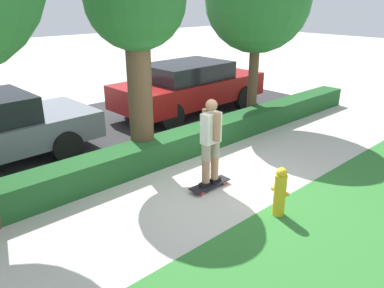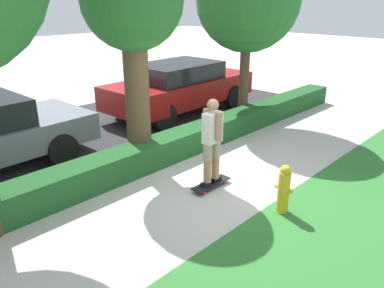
% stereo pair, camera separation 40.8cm
% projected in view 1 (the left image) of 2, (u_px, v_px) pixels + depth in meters
% --- Properties ---
extents(ground_plane, '(60.00, 60.00, 0.00)m').
position_uv_depth(ground_plane, '(215.00, 189.00, 6.65)').
color(ground_plane, '#BCB7AD').
extents(street_asphalt, '(13.91, 5.00, 0.01)m').
position_uv_depth(street_asphalt, '(97.00, 131.00, 9.54)').
color(street_asphalt, '#2D2D30').
rests_on(street_asphalt, ground_plane).
extents(hedge_row, '(13.91, 0.60, 0.52)m').
position_uv_depth(hedge_row, '(160.00, 151.00, 7.66)').
color(hedge_row, '#1E5123').
rests_on(hedge_row, ground_plane).
extents(skateboard, '(0.82, 0.24, 0.09)m').
position_uv_depth(skateboard, '(210.00, 184.00, 6.67)').
color(skateboard, black).
rests_on(skateboard, ground_plane).
extents(skater_person, '(0.48, 0.40, 1.54)m').
position_uv_depth(skater_person, '(211.00, 141.00, 6.37)').
color(skater_person, black).
rests_on(skater_person, skateboard).
extents(tree_mid, '(1.83, 1.83, 4.08)m').
position_uv_depth(tree_mid, '(136.00, 8.00, 6.66)').
color(tree_mid, brown).
rests_on(tree_mid, ground_plane).
extents(tree_far, '(2.58, 2.58, 4.45)m').
position_uv_depth(tree_far, '(258.00, 0.00, 9.08)').
color(tree_far, brown).
rests_on(tree_far, ground_plane).
extents(parked_car_middle, '(4.65, 1.99, 1.48)m').
position_uv_depth(parked_car_middle, '(190.00, 86.00, 10.85)').
color(parked_car_middle, maroon).
rests_on(parked_car_middle, ground_plane).
extents(fire_hydrant, '(0.19, 0.30, 0.81)m').
position_uv_depth(fire_hydrant, '(280.00, 192.00, 5.72)').
color(fire_hydrant, gold).
rests_on(fire_hydrant, ground_plane).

